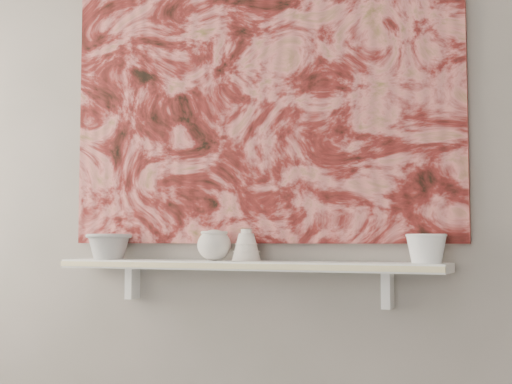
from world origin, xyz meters
The scene contains 11 objects.
wall_back centered at (0.00, 1.60, 1.35)m, with size 3.60×3.60×0.00m, color slate.
shelf centered at (0.00, 1.51, 0.92)m, with size 1.40×0.18×0.03m, color white.
shelf_stripe centered at (0.00, 1.41, 0.92)m, with size 1.40×0.01×0.02m, color beige.
bracket_left centered at (-0.49, 1.57, 0.84)m, with size 0.03×0.06×0.12m, color white.
bracket_right centered at (0.49, 1.57, 0.84)m, with size 0.03×0.06×0.12m, color white.
painting centered at (0.00, 1.59, 1.54)m, with size 1.50×0.03×1.10m, color maroon.
house_motif centered at (0.45, 1.57, 1.23)m, with size 0.09×0.00×0.08m, color black.
bowl_grey centered at (-0.55, 1.51, 0.98)m, with size 0.17×0.17×0.10m, color #9E9D9B, non-canonical shape.
cup_cream centered at (-0.11, 1.51, 0.98)m, with size 0.12×0.12×0.11m, color beige, non-canonical shape.
bell_vessel centered at (0.02, 1.51, 0.99)m, with size 0.10×0.10×0.11m, color silver, non-canonical shape.
bowl_white centered at (0.63, 1.51, 0.98)m, with size 0.13×0.13×0.09m, color white, non-canonical shape.
Camera 1 is at (1.05, -0.72, 1.00)m, focal length 50.00 mm.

